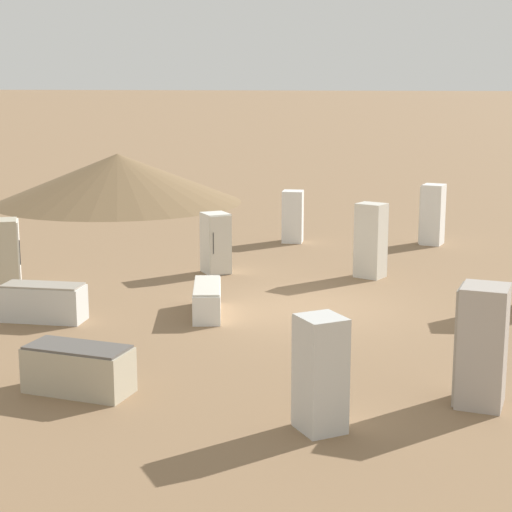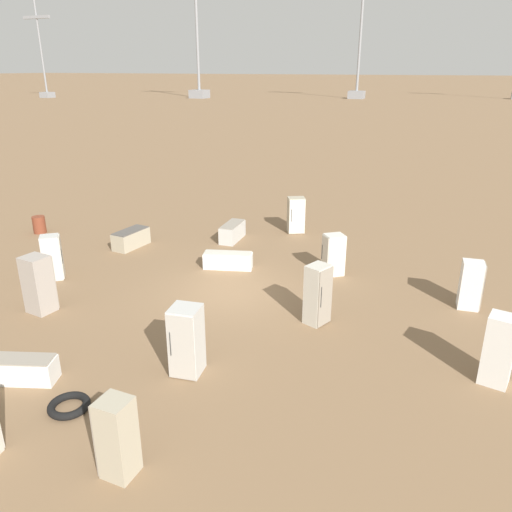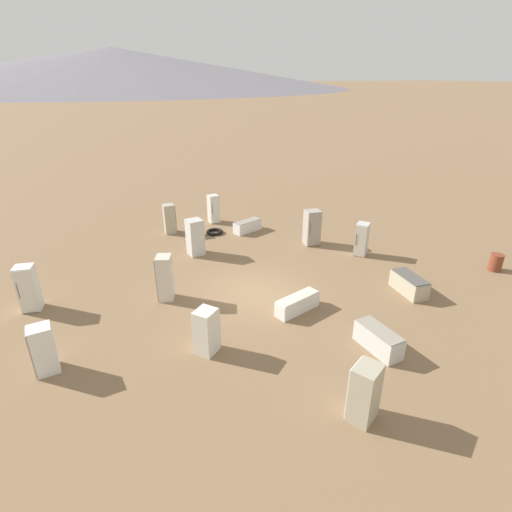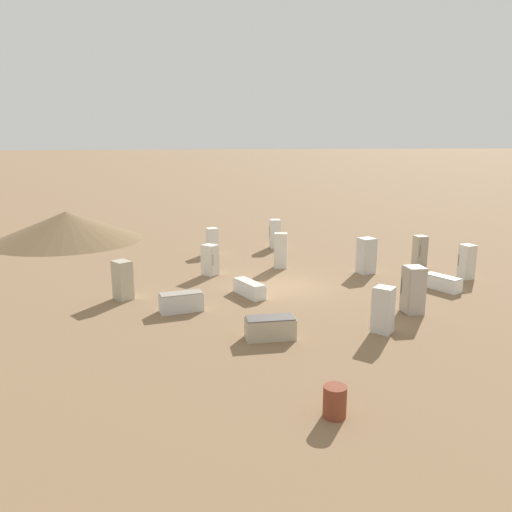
% 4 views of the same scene
% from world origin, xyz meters
% --- Properties ---
extents(ground_plane, '(1000.00, 1000.00, 0.00)m').
position_xyz_m(ground_plane, '(0.00, 0.00, 0.00)').
color(ground_plane, '#846647').
extents(power_pylon_1, '(10.69, 3.66, 30.53)m').
position_xyz_m(power_pylon_1, '(-20.11, 113.91, 9.49)').
color(power_pylon_1, gray).
rests_on(power_pylon_1, ground_plane).
extents(power_pylon_2, '(11.60, 3.98, 33.13)m').
position_xyz_m(power_pylon_2, '(-56.78, 100.78, 10.30)').
color(power_pylon_2, gray).
rests_on(power_pylon_2, ground_plane).
extents(power_pylon_3, '(7.93, 2.72, 22.66)m').
position_xyz_m(power_pylon_3, '(-93.46, 87.64, 7.05)').
color(power_pylon_3, gray).
rests_on(power_pylon_3, ground_plane).
extents(discarded_fridge_0, '(0.91, 1.77, 0.77)m').
position_xyz_m(discarded_fridge_0, '(-6.04, 2.60, 0.38)').
color(discarded_fridge_0, '#B2A88E').
rests_on(discarded_fridge_0, ground_plane).
extents(discarded_fridge_1, '(0.66, 0.60, 1.69)m').
position_xyz_m(discarded_fridge_1, '(1.62, -8.32, 0.84)').
color(discarded_fridge_1, '#B2A88E').
rests_on(discarded_fridge_1, ground_plane).
extents(discarded_fridge_2, '(0.76, 0.68, 1.60)m').
position_xyz_m(discarded_fridge_2, '(7.70, 1.99, 0.80)').
color(discarded_fridge_2, white).
rests_on(discarded_fridge_2, ground_plane).
extents(discarded_fridge_3, '(0.89, 0.87, 1.68)m').
position_xyz_m(discarded_fridge_3, '(-6.57, -1.40, 0.84)').
color(discarded_fridge_3, silver).
rests_on(discarded_fridge_3, ground_plane).
extents(discarded_fridge_4, '(0.98, 0.93, 1.69)m').
position_xyz_m(discarded_fridge_4, '(-0.06, 7.36, 0.85)').
color(discarded_fridge_4, '#B2A88E').
rests_on(discarded_fridge_4, ground_plane).
extents(discarded_fridge_6, '(0.80, 0.84, 1.89)m').
position_xyz_m(discarded_fridge_6, '(3.40, -0.93, 0.95)').
color(discarded_fridge_6, beige).
rests_on(discarded_fridge_6, ground_plane).
extents(discarded_fridge_7, '(1.98, 1.09, 0.65)m').
position_xyz_m(discarded_fridge_7, '(-1.06, 2.02, 0.32)').
color(discarded_fridge_7, white).
rests_on(discarded_fridge_7, ground_plane).
extents(discarded_fridge_8, '(0.80, 1.76, 0.78)m').
position_xyz_m(discarded_fridge_8, '(-2.36, 5.17, 0.39)').
color(discarded_fridge_8, silver).
rests_on(discarded_fridge_8, ground_plane).
extents(discarded_fridge_9, '(0.85, 0.81, 1.88)m').
position_xyz_m(discarded_fridge_9, '(-5.01, -3.62, 0.94)').
color(discarded_fridge_9, '#A89E93').
rests_on(discarded_fridge_9, ground_plane).
extents(discarded_fridge_10, '(1.83, 1.16, 0.65)m').
position_xyz_m(discarded_fridge_10, '(-2.56, -6.75, 0.32)').
color(discarded_fridge_10, white).
rests_on(discarded_fridge_10, ground_plane).
extents(discarded_fridge_11, '(0.84, 0.88, 1.84)m').
position_xyz_m(discarded_fridge_11, '(1.09, -4.81, 0.92)').
color(discarded_fridge_11, silver).
rests_on(discarded_fridge_11, ground_plane).
extents(discarded_fridge_12, '(0.78, 0.77, 1.84)m').
position_xyz_m(discarded_fridge_12, '(8.38, -2.21, 0.92)').
color(discarded_fridge_12, white).
rests_on(discarded_fridge_12, ground_plane).
extents(discarded_fridge_13, '(0.95, 0.93, 1.57)m').
position_xyz_m(discarded_fridge_13, '(2.88, 3.02, 0.79)').
color(discarded_fridge_13, silver).
rests_on(discarded_fridge_13, ground_plane).
extents(scrap_tire, '(0.97, 0.97, 0.18)m').
position_xyz_m(scrap_tire, '(-0.68, -7.19, 0.09)').
color(scrap_tire, black).
rests_on(scrap_tire, ground_plane).
extents(rusty_barrel, '(0.58, 0.58, 0.80)m').
position_xyz_m(rusty_barrel, '(-11.27, 2.57, 0.40)').
color(rusty_barrel, brown).
rests_on(rusty_barrel, ground_plane).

